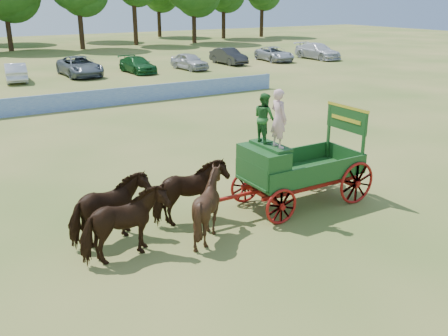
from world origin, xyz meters
TOP-DOWN VIEW (x-y plane):
  - ground at (0.00, 0.00)m, footprint 160.00×160.00m
  - horse_lead_left at (-5.81, -0.34)m, footprint 2.31×1.26m
  - horse_lead_right at (-5.81, 0.76)m, footprint 2.37×1.45m
  - horse_wheel_left at (-3.41, -0.34)m, footprint 1.77×1.59m
  - horse_wheel_right at (-3.41, 0.76)m, footprint 2.24×1.07m
  - farm_dray at (-0.45, 0.22)m, footprint 6.00×2.00m
  - sponsor_banner at (-1.00, 18.00)m, footprint 26.00×0.08m
  - parked_cars at (0.85, 30.38)m, footprint 55.14×6.96m

SIDE VIEW (x-z plane):
  - ground at x=0.00m, z-range 0.00..0.00m
  - sponsor_banner at x=-1.00m, z-range 0.00..1.05m
  - parked_cars at x=0.85m, z-range -0.06..1.59m
  - horse_lead_left at x=-5.81m, z-range 0.00..1.87m
  - horse_lead_right at x=-5.81m, z-range 0.00..1.87m
  - horse_wheel_right at x=-3.41m, z-range 0.00..1.87m
  - horse_wheel_left at x=-3.41m, z-range 0.00..1.87m
  - farm_dray at x=-0.45m, z-range -0.29..3.58m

